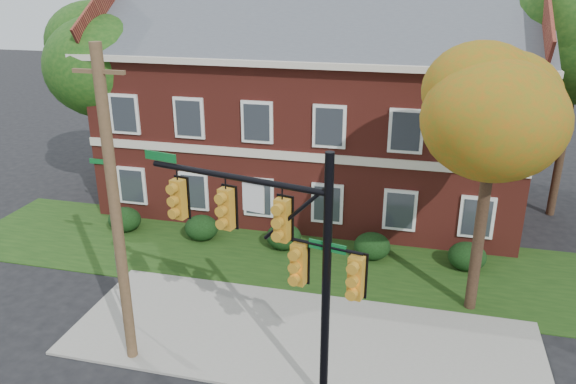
% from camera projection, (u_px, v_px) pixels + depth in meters
% --- Properties ---
extents(ground, '(120.00, 120.00, 0.00)m').
position_uv_depth(ground, '(294.00, 360.00, 15.97)').
color(ground, black).
rests_on(ground, ground).
extents(sidewalk, '(14.00, 5.00, 0.08)m').
position_uv_depth(sidewalk, '(302.00, 338.00, 16.86)').
color(sidewalk, gray).
rests_on(sidewalk, ground).
extents(grass_strip, '(30.00, 6.00, 0.04)m').
position_uv_depth(grass_strip, '(330.00, 262.00, 21.40)').
color(grass_strip, '#193811').
rests_on(grass_strip, ground).
extents(apartment_building, '(18.80, 8.80, 9.74)m').
position_uv_depth(apartment_building, '(312.00, 99.00, 25.45)').
color(apartment_building, maroon).
rests_on(apartment_building, ground).
extents(hedge_far_left, '(1.40, 1.26, 1.05)m').
position_uv_depth(hedge_far_left, '(125.00, 220.00, 23.87)').
color(hedge_far_left, black).
rests_on(hedge_far_left, ground).
extents(hedge_left, '(1.40, 1.26, 1.05)m').
position_uv_depth(hedge_left, '(202.00, 228.00, 23.08)').
color(hedge_left, black).
rests_on(hedge_left, ground).
extents(hedge_center, '(1.40, 1.26, 1.05)m').
position_uv_depth(hedge_center, '(284.00, 237.00, 22.30)').
color(hedge_center, black).
rests_on(hedge_center, ground).
extents(hedge_right, '(1.40, 1.26, 1.05)m').
position_uv_depth(hedge_right, '(372.00, 246.00, 21.52)').
color(hedge_right, black).
rests_on(hedge_right, ground).
extents(hedge_far_right, '(1.40, 1.26, 1.05)m').
position_uv_depth(hedge_far_right, '(467.00, 256.00, 20.73)').
color(hedge_far_right, black).
rests_on(hedge_far_right, ground).
extents(tree_near_right, '(4.50, 4.25, 8.58)m').
position_uv_depth(tree_near_right, '(505.00, 110.00, 15.90)').
color(tree_near_right, black).
rests_on(tree_near_right, ground).
extents(tree_left_rear, '(5.40, 5.10, 8.88)m').
position_uv_depth(tree_left_rear, '(102.00, 57.00, 26.01)').
color(tree_left_rear, black).
rests_on(tree_left_rear, ground).
extents(tree_far_rear, '(6.84, 6.46, 11.52)m').
position_uv_depth(tree_far_rear, '(366.00, 3.00, 30.87)').
color(tree_far_rear, black).
rests_on(tree_far_rear, ground).
extents(traffic_signal, '(5.90, 1.47, 6.71)m').
position_uv_depth(traffic_signal, '(280.00, 248.00, 13.37)').
color(traffic_signal, gray).
rests_on(traffic_signal, ground).
extents(utility_pole, '(1.37, 0.30, 8.80)m').
position_uv_depth(utility_pole, '(116.00, 214.00, 14.47)').
color(utility_pole, brown).
rests_on(utility_pole, ground).
extents(sign_post, '(0.36, 0.07, 2.45)m').
position_uv_depth(sign_post, '(123.00, 276.00, 17.09)').
color(sign_post, slate).
rests_on(sign_post, ground).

